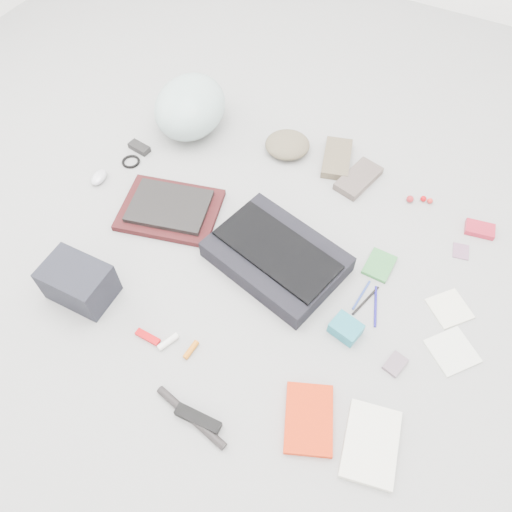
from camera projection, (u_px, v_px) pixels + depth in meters
The scene contains 33 objects.
ground_plane at pixel (256, 264), 1.81m from camera, with size 4.00×4.00×0.00m, color gray.
messenger_bag at pixel (276, 257), 1.78m from camera, with size 0.46×0.32×0.08m, color black.
bag_flap at pixel (277, 250), 1.74m from camera, with size 0.44×0.20×0.01m, color black.
laptop_sleeve at pixel (170, 210), 1.93m from camera, with size 0.37×0.28×0.03m, color #3C1113.
laptop at pixel (169, 206), 1.91m from camera, with size 0.30×0.22×0.02m, color black.
bike_helmet at pixel (190, 107), 2.13m from camera, with size 0.29×0.37×0.22m, color #A8C7C3.
beanie at pixel (287, 145), 2.11m from camera, with size 0.19×0.18×0.07m, color brown.
mitten_left at pixel (337, 158), 2.09m from camera, with size 0.11×0.22×0.03m, color brown.
mitten_right at pixel (358, 179), 2.02m from camera, with size 0.10×0.21×0.03m, color #5C4F49.
power_brick at pixel (139, 148), 2.13m from camera, with size 0.09×0.04×0.03m, color black.
cable_coil at pixel (131, 162), 2.09m from camera, with size 0.08×0.08×0.01m, color black.
mouse at pixel (99, 177), 2.03m from camera, with size 0.05×0.09×0.03m, color silver.
camera_bag at pixel (79, 282), 1.68m from camera, with size 0.22×0.15×0.14m, color black.
multitool at pixel (148, 337), 1.63m from camera, with size 0.09×0.02×0.01m, color #BB060A.
toiletry_tube_white at pixel (168, 342), 1.62m from camera, with size 0.02×0.02×0.07m, color white.
toiletry_tube_orange at pixel (191, 350), 1.61m from camera, with size 0.02×0.02×0.07m, color #CE6811.
u_lock at pixel (198, 419), 1.48m from camera, with size 0.14×0.04×0.03m, color black.
bike_pump at pixel (191, 417), 1.48m from camera, with size 0.02×0.02×0.27m, color black.
book_red at pixel (309, 419), 1.48m from camera, with size 0.14×0.21×0.02m, color red.
book_white at pixel (371, 444), 1.44m from camera, with size 0.15×0.23×0.02m, color silver.
notepad at pixel (379, 265), 1.79m from camera, with size 0.09×0.12×0.01m, color #317838.
pen_blue at pixel (361, 295), 1.73m from camera, with size 0.01×0.01×0.13m, color #283D93.
pen_black at pixel (366, 301), 1.71m from camera, with size 0.01×0.01×0.15m, color black.
pen_navy at pixel (375, 306), 1.70m from camera, with size 0.01×0.01×0.16m, color navy.
accordion_wallet at pixel (346, 328), 1.63m from camera, with size 0.10×0.08×0.05m, color teal.
card_deck at pixel (395, 364), 1.58m from camera, with size 0.05×0.08×0.01m, color slate.
napkin_top at pixel (449, 309), 1.70m from camera, with size 0.12×0.12×0.01m, color silver.
napkin_bottom at pixel (452, 351), 1.61m from camera, with size 0.14×0.14×0.01m, color silver.
lollipop_a at pixel (410, 199), 1.96m from camera, with size 0.03×0.03×0.03m, color maroon.
lollipop_b at pixel (423, 199), 1.97m from camera, with size 0.02×0.02×0.02m, color #B9040B.
lollipop_c at pixel (430, 201), 1.96m from camera, with size 0.02×0.02×0.02m, color red.
altoids_tin at pixel (480, 229), 1.88m from camera, with size 0.11×0.07×0.02m, color #A71C30.
stamp_sheet at pixel (461, 251), 1.83m from camera, with size 0.06×0.07×0.00m, color #8D5D7D.
Camera 1 is at (0.47, -0.89, 1.50)m, focal length 35.00 mm.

